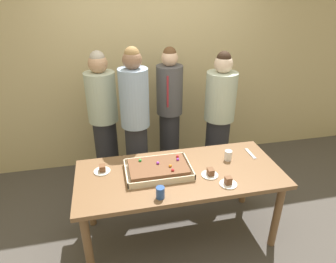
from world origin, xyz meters
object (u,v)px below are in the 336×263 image
at_px(party_table, 180,180).
at_px(person_serving_front, 136,124).
at_px(person_far_right_suit, 169,113).
at_px(plated_slice_far_left, 102,170).
at_px(plated_slice_near_left, 210,173).
at_px(person_green_shirt_behind, 104,120).
at_px(sheet_cake, 158,169).
at_px(drink_cup_middle, 228,155).
at_px(drink_cup_nearest, 160,193).
at_px(cake_server_utensil, 250,154).
at_px(person_striped_tie_right, 219,118).
at_px(plated_slice_near_right, 228,182).

distance_m(party_table, person_serving_front, 0.86).
bearing_deg(person_far_right_suit, plated_slice_far_left, -23.92).
distance_m(party_table, plated_slice_near_left, 0.29).
height_order(party_table, person_green_shirt_behind, person_green_shirt_behind).
bearing_deg(sheet_cake, person_far_right_suit, 72.07).
bearing_deg(drink_cup_middle, person_green_shirt_behind, 140.76).
relative_size(sheet_cake, person_serving_front, 0.34).
distance_m(sheet_cake, plated_slice_far_left, 0.51).
bearing_deg(person_green_shirt_behind, party_table, 7.45).
xyz_separation_m(plated_slice_near_left, drink_cup_nearest, (-0.49, -0.20, 0.03)).
bearing_deg(person_green_shirt_behind, cake_server_utensil, 33.91).
bearing_deg(person_striped_tie_right, person_serving_front, -35.82).
xyz_separation_m(plated_slice_near_left, drink_cup_middle, (0.26, 0.21, 0.03)).
bearing_deg(party_table, person_striped_tie_right, 51.14).
height_order(sheet_cake, drink_cup_middle, sheet_cake).
bearing_deg(person_serving_front, sheet_cake, 0.05).
relative_size(plated_slice_near_right, person_green_shirt_behind, 0.09).
bearing_deg(plated_slice_far_left, person_far_right_suit, 48.12).
relative_size(drink_cup_middle, person_serving_front, 0.06).
height_order(cake_server_utensil, person_far_right_suit, person_far_right_suit).
bearing_deg(plated_slice_near_right, drink_cup_nearest, -175.84).
height_order(sheet_cake, plated_slice_near_right, sheet_cake).
xyz_separation_m(person_green_shirt_behind, person_far_right_suit, (0.79, 0.05, 0.00)).
xyz_separation_m(sheet_cake, plated_slice_near_left, (0.44, -0.15, -0.02)).
bearing_deg(drink_cup_middle, party_table, -168.27).
relative_size(party_table, plated_slice_near_left, 12.42).
height_order(party_table, plated_slice_far_left, plated_slice_far_left).
relative_size(party_table, person_striped_tie_right, 1.14).
relative_size(sheet_cake, person_striped_tie_right, 0.36).
distance_m(person_serving_front, person_green_shirt_behind, 0.45).
bearing_deg(sheet_cake, drink_cup_nearest, -97.91).
relative_size(person_serving_front, person_far_right_suit, 1.05).
bearing_deg(plated_slice_near_left, person_far_right_suit, 94.86).
distance_m(person_serving_front, person_far_right_suit, 0.57).
distance_m(sheet_cake, person_serving_front, 0.74).
bearing_deg(plated_slice_far_left, drink_cup_middle, -2.70).
distance_m(plated_slice_near_right, cake_server_utensil, 0.60).
xyz_separation_m(drink_cup_nearest, person_far_right_suit, (0.39, 1.41, 0.07)).
bearing_deg(sheet_cake, plated_slice_far_left, 166.21).
distance_m(sheet_cake, plated_slice_near_right, 0.63).
xyz_separation_m(plated_slice_near_right, person_green_shirt_behind, (-1.00, 1.31, 0.10)).
height_order(drink_cup_middle, person_striped_tie_right, person_striped_tie_right).
height_order(sheet_cake, person_green_shirt_behind, person_green_shirt_behind).
bearing_deg(drink_cup_middle, person_serving_front, 141.38).
distance_m(drink_cup_middle, person_serving_front, 1.05).
bearing_deg(person_striped_tie_right, plated_slice_near_right, 29.78).
bearing_deg(person_far_right_suit, sheet_cake, 0.03).
relative_size(cake_server_utensil, person_striped_tie_right, 0.12).
height_order(plated_slice_far_left, person_serving_front, person_serving_front).
relative_size(person_serving_front, person_green_shirt_behind, 1.05).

